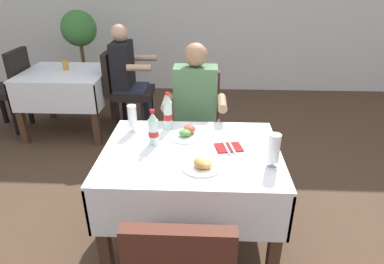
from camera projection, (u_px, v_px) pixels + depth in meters
ground_plane at (198, 241)px, 2.43m from camera, size 11.00×11.00×0.00m
main_dining_table at (191, 172)px, 2.23m from camera, size 1.15×0.89×0.73m
chair_far_diner_seat at (196, 122)px, 2.98m from camera, size 0.44×0.50×0.97m
seated_diner_far at (195, 110)px, 2.81m from camera, size 0.50×0.46×1.26m
plate_near_camera at (202, 165)px, 1.95m from camera, size 0.24×0.24×0.06m
plate_far_diner at (187, 133)px, 2.32m from camera, size 0.23×0.23×0.07m
beer_glass_left at (132, 118)px, 2.36m from camera, size 0.07×0.07×0.20m
beer_glass_middle at (274, 150)px, 1.92m from camera, size 0.07×0.07×0.21m
cola_bottle_primary at (168, 113)px, 2.39m from camera, size 0.06×0.06×0.28m
cola_bottle_secondary at (153, 129)px, 2.18m from camera, size 0.07×0.07×0.25m
napkin_cutlery_set at (229, 147)px, 2.17m from camera, size 0.19×0.20×0.01m
background_dining_table at (67, 87)px, 3.87m from camera, size 0.95×0.85×0.73m
background_chair_left at (9, 86)px, 3.90m from camera, size 0.50×0.44×0.97m
background_chair_right at (125, 87)px, 3.84m from camera, size 0.50×0.44×0.97m
background_patron at (128, 74)px, 3.77m from camera, size 0.46×0.50×1.26m
background_table_tumbler at (66, 65)px, 3.83m from camera, size 0.06×0.06×0.11m
potted_plant_corner at (82, 48)px, 4.59m from camera, size 0.47×0.47×1.30m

